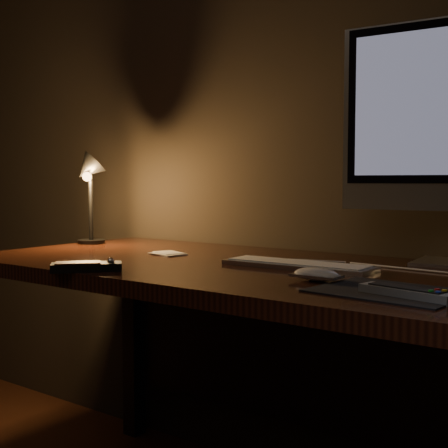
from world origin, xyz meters
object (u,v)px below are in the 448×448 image
Objects in this scene: mouse at (317,276)px; media_remote at (87,266)px; tv_remote at (407,293)px; keyboard at (298,265)px; desk at (262,308)px; desk_lamp at (88,182)px.

mouse is 0.65× the size of media_remote.
tv_remote is (0.23, -0.08, 0.00)m from mouse.
keyboard is at bearing 158.55° from tv_remote.
media_remote reaches higher than desk.
media_remote is 0.67m from desk_lamp.
desk is 14.89× the size of mouse.
desk is 9.67× the size of media_remote.
tv_remote reaches higher than desk.
desk is at bearing 143.09° from mouse.
desk_lamp is at bearing 90.51° from media_remote.
desk is 0.20m from keyboard.
media_remote reaches higher than tv_remote.
desk_lamp is (-1.23, 0.30, 0.20)m from tv_remote.
tv_remote reaches higher than mouse.
mouse is at bearing -5.47° from desk_lamp.
desk is 8.44× the size of tv_remote.
media_remote is at bearing -34.47° from desk_lamp.
media_remote is at bearing -120.76° from desk.
mouse is at bearing -26.73° from media_remote.
desk_lamp is at bearing 177.38° from tv_remote.
desk_lamp is (-0.72, 0.02, 0.34)m from desk.
keyboard is at bearing -18.33° from desk.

